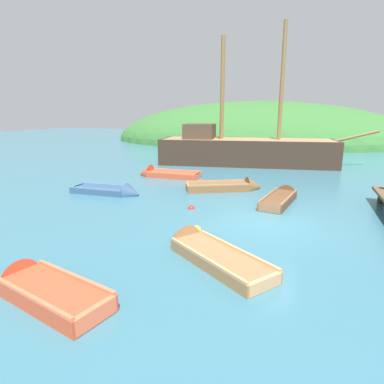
{
  "coord_description": "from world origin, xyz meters",
  "views": [
    {
      "loc": [
        1.3,
        -11.12,
        3.8
      ],
      "look_at": [
        -3.42,
        2.18,
        0.34
      ],
      "focal_mm": 30.15,
      "sensor_mm": 36.0,
      "label": 1
    }
  ],
  "objects": [
    {
      "name": "sailing_ship",
      "position": [
        -3.15,
        13.3,
        0.73
      ],
      "size": [
        15.64,
        5.66,
        10.79
      ],
      "rotation": [
        0.0,
        0.0,
        0.15
      ],
      "color": "#38281E",
      "rests_on": "ground"
    },
    {
      "name": "buoy_yellow",
      "position": [
        -1.95,
        -1.51,
        0.0
      ],
      "size": [
        0.31,
        0.31,
        0.31
      ],
      "primitive_type": "sphere",
      "color": "yellow",
      "rests_on": "ground"
    },
    {
      "name": "ground_plane",
      "position": [
        0.0,
        0.0,
        0.0
      ],
      "size": [
        120.0,
        120.0,
        0.0
      ],
      "primitive_type": "plane",
      "color": "teal"
    },
    {
      "name": "rowboat_outer_left",
      "position": [
        0.42,
        3.17,
        0.11
      ],
      "size": [
        1.5,
        3.68,
        0.92
      ],
      "rotation": [
        0.0,
        0.0,
        1.41
      ],
      "color": "brown",
      "rests_on": "ground"
    },
    {
      "name": "rowboat_far",
      "position": [
        -1.08,
        -3.34,
        0.1
      ],
      "size": [
        3.74,
        3.12,
        1.05
      ],
      "rotation": [
        0.0,
        0.0,
        2.52
      ],
      "color": "#9E7047",
      "rests_on": "ground"
    },
    {
      "name": "rowboat_center",
      "position": [
        -2.26,
        4.53,
        0.12
      ],
      "size": [
        3.93,
        2.71,
        1.06
      ],
      "rotation": [
        0.0,
        0.0,
        0.47
      ],
      "color": "brown",
      "rests_on": "ground"
    },
    {
      "name": "buoy_red",
      "position": [
        -2.96,
        0.77,
        0.0
      ],
      "size": [
        0.29,
        0.29,
        0.29
      ],
      "primitive_type": "sphere",
      "color": "red",
      "rests_on": "ground"
    },
    {
      "name": "rowboat_outer_right",
      "position": [
        -3.79,
        -6.39,
        0.13
      ],
      "size": [
        3.36,
        1.77,
        1.0
      ],
      "rotation": [
        0.0,
        0.0,
        2.9
      ],
      "color": "#C64C2D",
      "rests_on": "ground"
    },
    {
      "name": "rowboat_near_dock",
      "position": [
        -7.42,
        1.82,
        0.08
      ],
      "size": [
        3.54,
        1.16,
        1.01
      ],
      "rotation": [
        0.0,
        0.0,
        0.04
      ],
      "color": "#335175",
      "rests_on": "ground"
    },
    {
      "name": "rowboat_portside",
      "position": [
        -6.88,
        6.65,
        0.1
      ],
      "size": [
        3.91,
        1.29,
        1.2
      ],
      "rotation": [
        0.0,
        0.0,
        3.15
      ],
      "color": "#C64C2D",
      "rests_on": "ground"
    },
    {
      "name": "shore_hill",
      "position": [
        -5.57,
        35.02,
        0.0
      ],
      "size": [
        40.72,
        26.27,
        10.87
      ],
      "primitive_type": "ellipsoid",
      "color": "#387033",
      "rests_on": "ground"
    }
  ]
}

